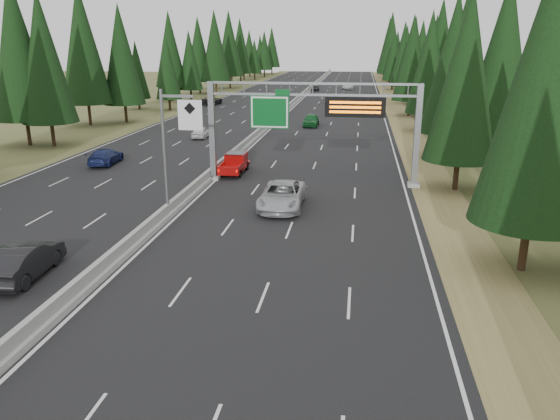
% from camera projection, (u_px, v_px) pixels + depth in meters
% --- Properties ---
extents(road, '(32.00, 260.00, 0.08)m').
position_uv_depth(road, '(285.00, 113.00, 86.95)').
color(road, black).
rests_on(road, ground).
extents(shoulder_right, '(3.60, 260.00, 0.06)m').
position_uv_depth(shoulder_right, '(398.00, 115.00, 84.51)').
color(shoulder_right, olive).
rests_on(shoulder_right, ground).
extents(shoulder_left, '(3.60, 260.00, 0.06)m').
position_uv_depth(shoulder_left, '(177.00, 111.00, 89.40)').
color(shoulder_left, '#4D5528').
rests_on(shoulder_left, ground).
extents(median_barrier, '(0.70, 260.00, 0.85)m').
position_uv_depth(median_barrier, '(285.00, 110.00, 86.84)').
color(median_barrier, gray).
rests_on(median_barrier, road).
extents(sign_gantry, '(16.75, 0.98, 7.80)m').
position_uv_depth(sign_gantry, '(321.00, 118.00, 41.51)').
color(sign_gantry, slate).
rests_on(sign_gantry, road).
extents(hov_sign_pole, '(2.80, 0.50, 8.00)m').
position_uv_depth(hov_sign_pole, '(173.00, 145.00, 33.44)').
color(hov_sign_pole, slate).
rests_on(hov_sign_pole, road).
extents(tree_row_right, '(12.17, 241.11, 18.40)m').
position_uv_depth(tree_row_right, '(438.00, 55.00, 73.54)').
color(tree_row_right, black).
rests_on(tree_row_right, ground).
extents(tree_row_left, '(11.50, 241.63, 18.25)m').
position_uv_depth(tree_row_left, '(106.00, 54.00, 72.26)').
color(tree_row_left, black).
rests_on(tree_row_left, ground).
extents(silver_minivan, '(2.82, 6.10, 1.69)m').
position_uv_depth(silver_minivan, '(282.00, 195.00, 36.56)').
color(silver_minivan, '#ADADB2').
rests_on(silver_minivan, road).
extents(red_pickup, '(1.77, 4.95, 1.61)m').
position_uv_depth(red_pickup, '(235.00, 162.00, 46.61)').
color(red_pickup, black).
rests_on(red_pickup, road).
extents(car_ahead_green, '(1.94, 4.80, 1.63)m').
position_uv_depth(car_ahead_green, '(311.00, 120.00, 72.37)').
color(car_ahead_green, '#145925').
rests_on(car_ahead_green, road).
extents(car_ahead_dkred, '(1.52, 4.09, 1.34)m').
position_uv_depth(car_ahead_dkred, '(359.00, 110.00, 83.86)').
color(car_ahead_dkred, '#5B1D0D').
rests_on(car_ahead_dkred, road).
extents(car_ahead_dkgrey, '(2.30, 5.15, 1.47)m').
position_uv_depth(car_ahead_dkgrey, '(332.00, 100.00, 99.10)').
color(car_ahead_dkgrey, black).
rests_on(car_ahead_dkgrey, road).
extents(car_ahead_white, '(2.67, 5.49, 1.51)m').
position_uv_depth(car_ahead_white, '(348.00, 86.00, 129.23)').
color(car_ahead_white, silver).
rests_on(car_ahead_white, road).
extents(car_ahead_far, '(1.81, 3.98, 1.32)m').
position_uv_depth(car_ahead_far, '(315.00, 88.00, 125.08)').
color(car_ahead_far, black).
rests_on(car_ahead_far, road).
extents(car_onc_near, '(2.09, 5.12, 1.65)m').
position_uv_depth(car_onc_near, '(24.00, 261.00, 25.70)').
color(car_onc_near, black).
rests_on(car_onc_near, road).
extents(car_onc_blue, '(2.45, 5.14, 1.45)m').
position_uv_depth(car_onc_blue, '(105.00, 156.00, 49.75)').
color(car_onc_blue, navy).
rests_on(car_onc_blue, road).
extents(car_onc_white, '(1.64, 3.96, 1.34)m').
position_uv_depth(car_onc_white, '(201.00, 132.00, 63.43)').
color(car_onc_white, silver).
rests_on(car_onc_white, road).
extents(car_onc_far, '(3.02, 5.64, 1.51)m').
position_uv_depth(car_onc_far, '(212.00, 100.00, 97.66)').
color(car_onc_far, black).
rests_on(car_onc_far, road).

